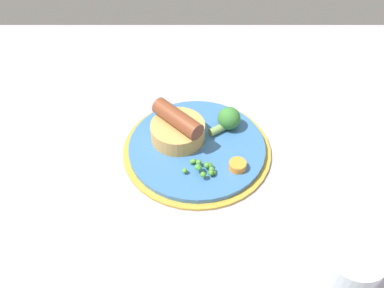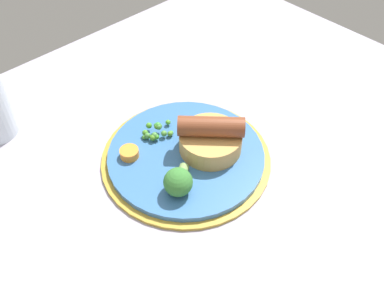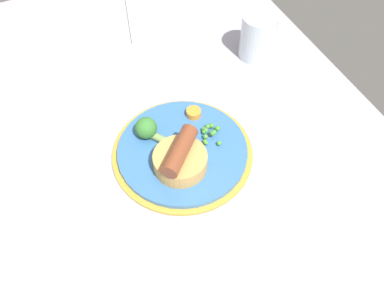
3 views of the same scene
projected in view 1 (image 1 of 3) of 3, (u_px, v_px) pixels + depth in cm
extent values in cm
cube|color=#9E99AD|center=(230.00, 152.00, 74.89)|extent=(110.00, 80.00, 3.00)
cylinder|color=#B79333|center=(198.00, 150.00, 72.79)|extent=(25.09, 25.09, 0.50)
cylinder|color=#386BA8|center=(198.00, 148.00, 72.47)|extent=(23.09, 23.09, 1.40)
cylinder|color=tan|center=(179.00, 131.00, 72.16)|extent=(9.20, 9.20, 2.98)
cylinder|color=#33190C|center=(179.00, 126.00, 71.20)|extent=(7.36, 7.36, 0.30)
cylinder|color=brown|center=(179.00, 118.00, 70.05)|extent=(8.69, 8.77, 2.92)
sphere|color=#398F26|center=(207.00, 164.00, 68.04)|extent=(0.80, 0.80, 0.80)
sphere|color=#4B992D|center=(186.00, 171.00, 67.18)|extent=(0.81, 0.81, 0.81)
sphere|color=#378D33|center=(200.00, 168.00, 66.58)|extent=(0.76, 0.76, 0.76)
sphere|color=#488426|center=(201.00, 168.00, 66.79)|extent=(0.79, 0.79, 0.79)
sphere|color=#468B3D|center=(199.00, 167.00, 66.96)|extent=(0.90, 0.90, 0.90)
sphere|color=#469327|center=(204.00, 175.00, 66.10)|extent=(0.92, 0.92, 0.92)
sphere|color=#468927|center=(212.00, 173.00, 66.72)|extent=(0.91, 0.91, 0.91)
sphere|color=#4D8B31|center=(195.00, 161.00, 68.67)|extent=(0.84, 0.84, 0.84)
sphere|color=#4C8B26|center=(211.00, 166.00, 67.84)|extent=(0.94, 0.94, 0.94)
sphere|color=#468A32|center=(199.00, 167.00, 66.92)|extent=(0.88, 0.88, 0.88)
sphere|color=#45992B|center=(193.00, 162.00, 68.66)|extent=(0.73, 0.73, 0.73)
sphere|color=#44843A|center=(213.00, 170.00, 67.24)|extent=(0.95, 0.95, 0.95)
sphere|color=#478B3D|center=(208.00, 165.00, 67.68)|extent=(0.97, 0.97, 0.97)
sphere|color=green|center=(199.00, 167.00, 66.69)|extent=(0.97, 0.97, 0.97)
sphere|color=#4C8C3A|center=(200.00, 162.00, 68.16)|extent=(0.92, 0.92, 0.92)
sphere|color=#428E33|center=(215.00, 173.00, 67.23)|extent=(0.70, 0.70, 0.70)
sphere|color=#387A33|center=(231.00, 118.00, 73.70)|extent=(3.97, 3.97, 3.97)
cylinder|color=#7A9E56|center=(218.00, 130.00, 73.58)|extent=(3.15, 2.79, 1.39)
cylinder|color=orange|center=(239.00, 166.00, 67.90)|extent=(3.86, 3.86, 1.28)
cylinder|color=silver|center=(347.00, 274.00, 51.86)|extent=(7.30, 7.30, 9.83)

